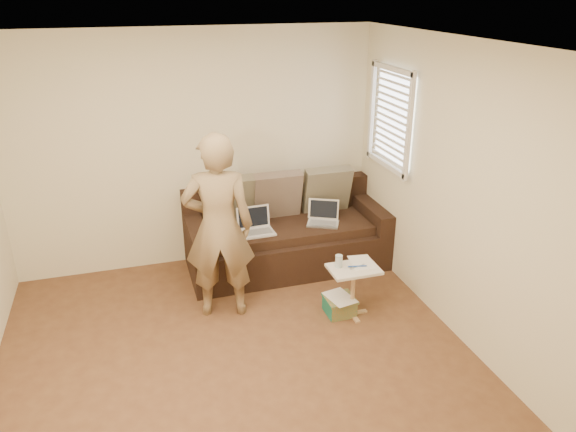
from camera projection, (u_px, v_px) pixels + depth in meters
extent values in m
plane|color=brown|center=(245.00, 378.00, 4.46)|extent=(4.50, 4.50, 0.00)
plane|color=white|center=(232.00, 49.00, 3.44)|extent=(4.50, 4.50, 0.00)
plane|color=beige|center=(195.00, 151.00, 5.93)|extent=(4.00, 0.00, 4.00)
plane|color=beige|center=(476.00, 205.00, 4.49)|extent=(0.00, 4.50, 4.50)
imported|color=olive|center=(218.00, 227.00, 5.03)|extent=(0.73, 0.56, 1.82)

